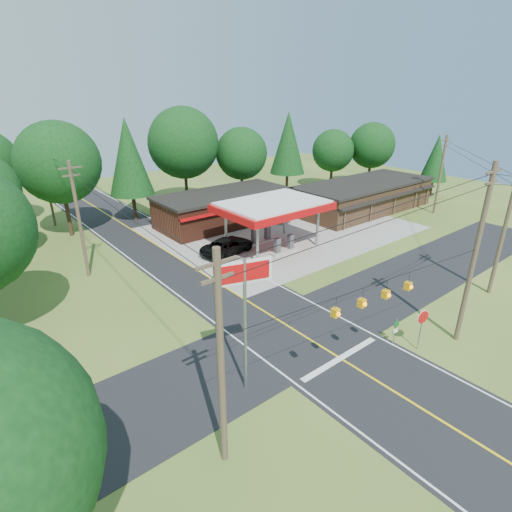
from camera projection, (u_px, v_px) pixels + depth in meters
ground at (298, 333)px, 26.76m from camera, size 120.00×120.00×0.00m
main_highway at (298, 333)px, 26.75m from camera, size 8.00×120.00×0.02m
cross_road at (298, 333)px, 26.75m from camera, size 70.00×7.00×0.02m
lane_center_yellow at (298, 332)px, 26.75m from camera, size 0.15×110.00×0.00m
gas_canopy at (273, 208)px, 39.68m from camera, size 10.60×7.40×4.88m
convenience_store at (224, 208)px, 48.33m from camera, size 16.40×7.55×3.80m
strip_building at (364, 196)px, 53.77m from camera, size 20.40×8.75×3.80m
utility_pole_near_right at (475, 255)px, 23.81m from camera, size 1.80×0.30×11.50m
utility_pole_near_left at (221, 361)px, 15.65m from camera, size 1.80×0.30×10.00m
utility_pole_far_left at (79, 219)px, 33.03m from camera, size 1.80×0.30×10.00m
utility_pole_right_b at (504, 231)px, 30.12m from camera, size 1.80×0.30×10.00m
utility_pole_far_right at (440, 174)px, 50.99m from camera, size 1.80×0.30×10.00m
utility_pole_north at (47, 186)px, 46.27m from camera, size 0.30×0.30×9.50m
overhead_beacons at (376, 286)px, 19.49m from camera, size 17.04×2.04×1.03m
treeline_backdrop at (145, 169)px, 41.59m from camera, size 70.27×51.59×13.30m
suv_car at (228, 246)px, 39.46m from camera, size 7.16×7.16×1.64m
sedan_car at (276, 214)px, 49.77m from camera, size 4.51×4.51×1.51m
big_stop_sign at (245, 294)px, 19.60m from camera, size 2.74×0.93×7.67m
octagonal_stop_sign at (422, 320)px, 24.24m from camera, size 0.95×0.22×2.82m
route_sign_post at (396, 329)px, 25.11m from camera, size 0.40×0.13×1.95m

